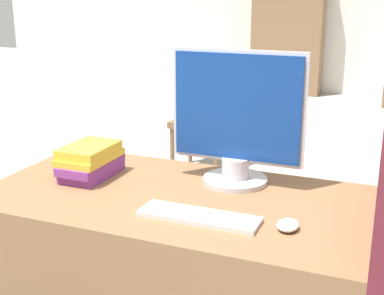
{
  "coord_description": "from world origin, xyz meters",
  "views": [
    {
      "loc": [
        0.74,
        -1.27,
        1.47
      ],
      "look_at": [
        0.08,
        0.33,
        0.96
      ],
      "focal_mm": 50.0,
      "sensor_mm": 36.0,
      "label": 1
    }
  ],
  "objects_px": {
    "keyboard": "(199,217)",
    "far_chair": "(207,107)",
    "mouse": "(288,225)",
    "monitor": "(237,122)",
    "book_stack": "(91,161)"
  },
  "relations": [
    {
      "from": "far_chair",
      "to": "book_stack",
      "type": "bearing_deg",
      "value": -125.91
    },
    {
      "from": "mouse",
      "to": "far_chair",
      "type": "distance_m",
      "value": 2.84
    },
    {
      "from": "monitor",
      "to": "keyboard",
      "type": "height_order",
      "value": "monitor"
    },
    {
      "from": "keyboard",
      "to": "mouse",
      "type": "xyz_separation_m",
      "value": [
        0.28,
        0.03,
        0.01
      ]
    },
    {
      "from": "monitor",
      "to": "far_chair",
      "type": "xyz_separation_m",
      "value": [
        -0.95,
        2.2,
        -0.47
      ]
    },
    {
      "from": "monitor",
      "to": "mouse",
      "type": "height_order",
      "value": "monitor"
    },
    {
      "from": "monitor",
      "to": "mouse",
      "type": "relative_size",
      "value": 5.86
    },
    {
      "from": "keyboard",
      "to": "far_chair",
      "type": "distance_m",
      "value": 2.75
    },
    {
      "from": "book_stack",
      "to": "far_chair",
      "type": "xyz_separation_m",
      "value": [
        -0.4,
        2.36,
        -0.29
      ]
    },
    {
      "from": "monitor",
      "to": "book_stack",
      "type": "bearing_deg",
      "value": -164.46
    },
    {
      "from": "mouse",
      "to": "book_stack",
      "type": "distance_m",
      "value": 0.85
    },
    {
      "from": "mouse",
      "to": "book_stack",
      "type": "xyz_separation_m",
      "value": [
        -0.83,
        0.19,
        0.05
      ]
    },
    {
      "from": "far_chair",
      "to": "monitor",
      "type": "bearing_deg",
      "value": -112.27
    },
    {
      "from": "monitor",
      "to": "keyboard",
      "type": "relative_size",
      "value": 1.28
    },
    {
      "from": "keyboard",
      "to": "far_chair",
      "type": "relative_size",
      "value": 0.41
    }
  ]
}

